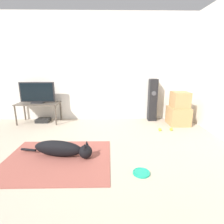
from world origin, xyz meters
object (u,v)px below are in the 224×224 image
(tennis_ball_by_boxes, at_px, (171,129))
(tennis_ball_near_speaker, at_px, (160,129))
(floor_speaker, at_px, (152,100))
(game_console, at_px, (43,120))
(cardboard_box_lower, at_px, (178,116))
(dog, at_px, (63,149))
(cardboard_box_upper, at_px, (180,100))
(tv, at_px, (37,93))
(frisbee, at_px, (141,173))
(tv_stand, at_px, (39,105))

(tennis_ball_by_boxes, bearing_deg, tennis_ball_near_speaker, -176.75)
(floor_speaker, height_order, game_console, floor_speaker)
(cardboard_box_lower, distance_m, game_console, 3.24)
(dog, height_order, floor_speaker, floor_speaker)
(cardboard_box_upper, xyz_separation_m, floor_speaker, (-0.54, 0.36, -0.07))
(dog, height_order, tv, tv)
(dog, xyz_separation_m, cardboard_box_upper, (2.31, 1.49, 0.46))
(dog, distance_m, floor_speaker, 2.59)
(frisbee, xyz_separation_m, tennis_ball_by_boxes, (0.91, 1.52, 0.02))
(frisbee, xyz_separation_m, cardboard_box_upper, (1.22, 1.94, 0.57))
(tennis_ball_near_speaker, height_order, game_console, game_console)
(floor_speaker, relative_size, tv, 1.28)
(tv, relative_size, tennis_ball_near_speaker, 12.23)
(cardboard_box_lower, height_order, cardboard_box_upper, cardboard_box_upper)
(tennis_ball_by_boxes, relative_size, game_console, 0.21)
(dog, relative_size, frisbee, 5.18)
(dog, relative_size, floor_speaker, 1.09)
(tv_stand, bearing_deg, tennis_ball_near_speaker, -13.39)
(dog, height_order, game_console, dog)
(tennis_ball_near_speaker, bearing_deg, game_console, 165.79)
(tv_stand, height_order, game_console, tv_stand)
(cardboard_box_lower, distance_m, floor_speaker, 0.71)
(dog, distance_m, tv_stand, 2.00)
(frisbee, distance_m, tv, 3.09)
(tv_stand, bearing_deg, dog, -60.08)
(cardboard_box_lower, xyz_separation_m, tennis_ball_near_speaker, (-0.54, -0.44, -0.17))
(cardboard_box_upper, xyz_separation_m, tennis_ball_by_boxes, (-0.31, -0.42, -0.55))
(tennis_ball_near_speaker, bearing_deg, frisbee, -113.86)
(tv, height_order, tennis_ball_by_boxes, tv)
(floor_speaker, bearing_deg, frisbee, -106.40)
(cardboard_box_lower, height_order, tv, tv)
(tv, distance_m, game_console, 0.68)
(tv, bearing_deg, floor_speaker, 2.78)
(cardboard_box_lower, relative_size, tv, 0.59)
(game_console, bearing_deg, dog, -62.07)
(tv_stand, bearing_deg, tv, 90.00)
(cardboard_box_upper, bearing_deg, floor_speaker, 146.30)
(cardboard_box_lower, height_order, tennis_ball_by_boxes, cardboard_box_lower)
(cardboard_box_lower, bearing_deg, game_console, 175.72)
(cardboard_box_lower, bearing_deg, dog, -147.03)
(cardboard_box_lower, relative_size, game_console, 1.52)
(frisbee, xyz_separation_m, floor_speaker, (0.68, 2.30, 0.50))
(game_console, bearing_deg, frisbee, -47.37)
(game_console, bearing_deg, cardboard_box_upper, -4.38)
(tennis_ball_by_boxes, xyz_separation_m, tennis_ball_near_speaker, (-0.24, -0.01, 0.00))
(dog, bearing_deg, cardboard_box_lower, 32.97)
(floor_speaker, bearing_deg, tv, -177.22)
(cardboard_box_lower, xyz_separation_m, floor_speaker, (-0.53, 0.35, 0.31))
(cardboard_box_upper, relative_size, game_console, 1.22)
(cardboard_box_upper, bearing_deg, cardboard_box_lower, 130.63)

